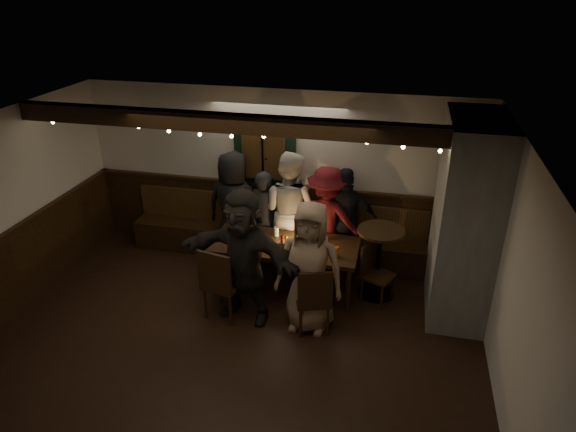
% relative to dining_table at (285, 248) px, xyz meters
% --- Properties ---
extents(room, '(6.02, 5.01, 2.62)m').
position_rel_dining_table_xyz_m(room, '(0.72, 0.02, 0.41)').
color(room, black).
rests_on(room, ground).
extents(dining_table, '(2.02, 0.87, 0.88)m').
position_rel_dining_table_xyz_m(dining_table, '(0.00, 0.00, 0.00)').
color(dining_table, black).
rests_on(dining_table, ground).
extents(chair_near_left, '(0.54, 0.54, 1.02)m').
position_rel_dining_table_xyz_m(chair_near_left, '(-0.64, -0.86, -0.09)').
color(chair_near_left, black).
rests_on(chair_near_left, ground).
extents(chair_near_right, '(0.53, 0.53, 0.93)m').
position_rel_dining_table_xyz_m(chair_near_right, '(0.57, -0.88, -0.14)').
color(chair_near_right, black).
rests_on(chair_near_right, ground).
extents(chair_end, '(0.50, 0.50, 0.84)m').
position_rel_dining_table_xyz_m(chair_end, '(1.23, 0.02, -0.19)').
color(chair_end, black).
rests_on(chair_end, ground).
extents(high_top, '(0.63, 0.63, 1.01)m').
position_rel_dining_table_xyz_m(high_top, '(1.28, 0.16, -0.02)').
color(high_top, black).
rests_on(high_top, ground).
extents(person_a, '(0.87, 0.59, 1.74)m').
position_rel_dining_table_xyz_m(person_a, '(-0.95, 0.69, 0.21)').
color(person_a, black).
rests_on(person_a, ground).
extents(person_b, '(0.62, 0.49, 1.50)m').
position_rel_dining_table_xyz_m(person_b, '(-0.46, 0.67, 0.09)').
color(person_b, black).
rests_on(person_b, ground).
extents(person_c, '(1.04, 0.92, 1.81)m').
position_rel_dining_table_xyz_m(person_c, '(-0.10, 0.71, 0.24)').
color(person_c, beige).
rests_on(person_c, ground).
extents(person_d, '(1.08, 0.66, 1.63)m').
position_rel_dining_table_xyz_m(person_d, '(0.47, 0.68, 0.16)').
color(person_d, '#591118').
rests_on(person_d, ground).
extents(person_e, '(0.99, 0.52, 1.61)m').
position_rel_dining_table_xyz_m(person_e, '(0.74, 0.74, 0.15)').
color(person_e, black).
rests_on(person_e, ground).
extents(person_f, '(1.73, 0.87, 1.79)m').
position_rel_dining_table_xyz_m(person_f, '(-0.36, -0.74, 0.23)').
color(person_f, black).
rests_on(person_f, ground).
extents(person_g, '(0.86, 0.58, 1.72)m').
position_rel_dining_table_xyz_m(person_g, '(0.49, -0.76, 0.20)').
color(person_g, '#A17E65').
rests_on(person_g, ground).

